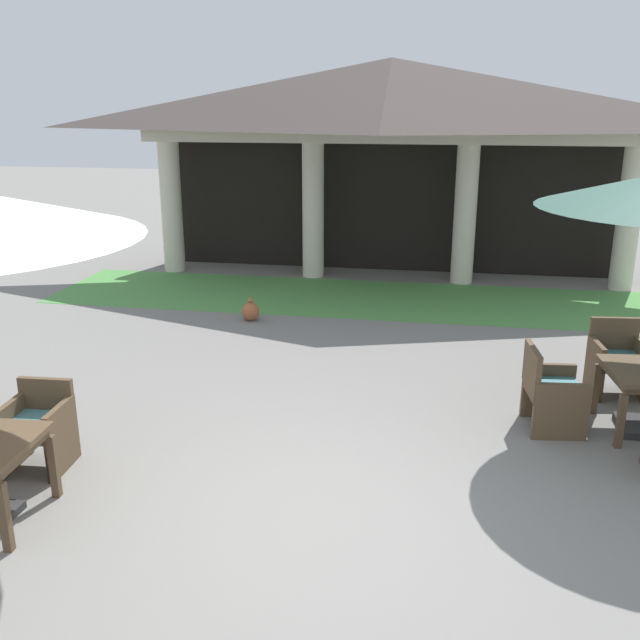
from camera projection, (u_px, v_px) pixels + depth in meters
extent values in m
plane|color=gray|center=(302.00, 512.00, 6.16)|extent=(60.00, 60.00, 0.00)
cylinder|color=beige|center=(171.00, 207.00, 14.49)|extent=(0.43, 0.43, 2.64)
cylinder|color=beige|center=(313.00, 211.00, 14.00)|extent=(0.43, 0.43, 2.64)
cylinder|color=beige|center=(465.00, 215.00, 13.51)|extent=(0.43, 0.43, 2.64)
cylinder|color=beige|center=(628.00, 219.00, 13.02)|extent=(0.43, 0.43, 2.64)
cube|color=beige|center=(390.00, 137.00, 13.33)|extent=(9.67, 0.70, 0.24)
pyramid|color=#514742|center=(391.00, 94.00, 13.10)|extent=(10.07, 3.19, 1.28)
cube|color=black|center=(391.00, 206.00, 14.60)|extent=(9.47, 0.16, 2.64)
cube|color=#519347|center=(379.00, 299.00, 12.72)|extent=(11.87, 2.59, 0.01)
cube|color=brown|center=(5.00, 517.00, 5.54)|extent=(0.07, 0.07, 0.60)
cube|color=brown|center=(54.00, 466.00, 6.31)|extent=(0.07, 0.07, 0.60)
cube|color=brown|center=(36.00, 428.00, 6.77)|extent=(0.58, 0.60, 0.07)
cube|color=teal|center=(35.00, 422.00, 6.75)|extent=(0.53, 0.56, 0.05)
cube|color=brown|center=(46.00, 396.00, 6.96)|extent=(0.55, 0.09, 0.37)
cube|color=brown|center=(62.00, 438.00, 6.77)|extent=(0.09, 0.58, 0.67)
cube|color=brown|center=(12.00, 435.00, 6.83)|extent=(0.09, 0.58, 0.67)
cube|color=brown|center=(50.00, 464.00, 6.57)|extent=(0.06, 0.06, 0.39)
cube|color=brown|center=(0.00, 461.00, 6.62)|extent=(0.06, 0.06, 0.39)
cube|color=brown|center=(75.00, 439.00, 7.06)|extent=(0.06, 0.06, 0.39)
cube|color=brown|center=(28.00, 436.00, 7.11)|extent=(0.06, 0.06, 0.39)
cube|color=brown|center=(621.00, 421.00, 7.21)|extent=(0.08, 0.08, 0.59)
cube|color=brown|center=(595.00, 389.00, 8.02)|extent=(0.08, 0.08, 0.59)
cube|color=brown|center=(555.00, 392.00, 7.62)|extent=(0.63, 0.67, 0.07)
cube|color=teal|center=(555.00, 387.00, 7.60)|extent=(0.58, 0.62, 0.05)
cube|color=brown|center=(532.00, 369.00, 7.55)|extent=(0.12, 0.62, 0.47)
cube|color=brown|center=(548.00, 390.00, 7.92)|extent=(0.57, 0.12, 0.63)
cube|color=brown|center=(561.00, 412.00, 7.37)|extent=(0.57, 0.12, 0.63)
cube|color=brown|center=(570.00, 402.00, 7.93)|extent=(0.06, 0.06, 0.38)
cube|color=brown|center=(584.00, 424.00, 7.40)|extent=(0.06, 0.06, 0.38)
cube|color=brown|center=(524.00, 400.00, 7.97)|extent=(0.06, 0.06, 0.38)
cube|color=brown|center=(534.00, 422.00, 7.43)|extent=(0.06, 0.06, 0.38)
cube|color=brown|center=(618.00, 363.00, 8.50)|extent=(0.64, 0.63, 0.07)
cube|color=teal|center=(619.00, 358.00, 8.48)|extent=(0.59, 0.58, 0.05)
cube|color=brown|center=(614.00, 335.00, 8.67)|extent=(0.59, 0.12, 0.45)
cube|color=brown|center=(594.00, 368.00, 8.54)|extent=(0.12, 0.58, 0.67)
cube|color=brown|center=(600.00, 388.00, 8.33)|extent=(0.06, 0.06, 0.37)
cube|color=brown|center=(631.00, 372.00, 8.79)|extent=(0.06, 0.06, 0.37)
cube|color=brown|center=(587.00, 371.00, 8.83)|extent=(0.06, 0.06, 0.37)
ellipsoid|color=#9E5633|center=(251.00, 311.00, 11.45)|extent=(0.28, 0.28, 0.30)
sphere|color=#9E5633|center=(250.00, 300.00, 11.39)|extent=(0.08, 0.08, 0.08)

